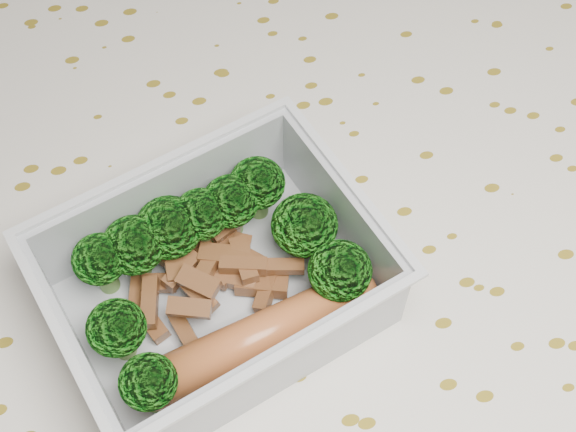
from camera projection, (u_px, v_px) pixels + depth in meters
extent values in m
cube|color=brown|center=(274.00, 251.00, 0.50)|extent=(1.40, 0.90, 0.04)
cube|color=silver|center=(273.00, 233.00, 0.48)|extent=(1.46, 0.96, 0.01)
cube|color=silver|center=(221.00, 302.00, 0.45)|extent=(0.19, 0.17, 0.00)
cube|color=silver|center=(165.00, 198.00, 0.46)|extent=(0.16, 0.05, 0.05)
cube|color=silver|center=(275.00, 370.00, 0.40)|extent=(0.16, 0.05, 0.05)
cube|color=silver|center=(340.00, 213.00, 0.45)|extent=(0.04, 0.11, 0.05)
cube|color=silver|center=(80.00, 352.00, 0.41)|extent=(0.04, 0.11, 0.05)
cube|color=silver|center=(155.00, 165.00, 0.43)|extent=(0.17, 0.06, 0.00)
cube|color=silver|center=(279.00, 357.00, 0.38)|extent=(0.17, 0.06, 0.00)
cube|color=silver|center=(350.00, 182.00, 0.43)|extent=(0.04, 0.12, 0.00)
cube|color=silver|center=(59.00, 335.00, 0.38)|extent=(0.04, 0.12, 0.00)
cylinder|color=#608C3F|center=(107.00, 277.00, 0.45)|extent=(0.01, 0.01, 0.02)
ellipsoid|color=#288017|center=(99.00, 259.00, 0.43)|extent=(0.03, 0.03, 0.03)
cylinder|color=#608C3F|center=(140.00, 263.00, 0.45)|extent=(0.01, 0.01, 0.02)
ellipsoid|color=#288017|center=(134.00, 245.00, 0.44)|extent=(0.03, 0.03, 0.03)
cylinder|color=#608C3F|center=(173.00, 246.00, 0.46)|extent=(0.01, 0.01, 0.02)
ellipsoid|color=#288017|center=(169.00, 227.00, 0.44)|extent=(0.04, 0.04, 0.03)
cylinder|color=#608C3F|center=(204.00, 233.00, 0.46)|extent=(0.01, 0.01, 0.02)
ellipsoid|color=#288017|center=(201.00, 214.00, 0.45)|extent=(0.03, 0.03, 0.03)
cylinder|color=#608C3F|center=(233.00, 220.00, 0.47)|extent=(0.01, 0.01, 0.02)
ellipsoid|color=#288017|center=(231.00, 201.00, 0.45)|extent=(0.03, 0.03, 0.03)
cylinder|color=#608C3F|center=(258.00, 203.00, 0.47)|extent=(0.01, 0.01, 0.02)
ellipsoid|color=#288017|center=(257.00, 183.00, 0.46)|extent=(0.03, 0.03, 0.03)
cylinder|color=#608C3F|center=(124.00, 344.00, 0.43)|extent=(0.01, 0.01, 0.02)
ellipsoid|color=#288017|center=(116.00, 328.00, 0.41)|extent=(0.03, 0.03, 0.03)
cylinder|color=#608C3F|center=(304.00, 244.00, 0.46)|extent=(0.01, 0.01, 0.02)
ellipsoid|color=#288017|center=(304.00, 225.00, 0.44)|extent=(0.04, 0.04, 0.03)
cylinder|color=#608C3F|center=(154.00, 396.00, 0.41)|extent=(0.01, 0.01, 0.02)
ellipsoid|color=#288017|center=(148.00, 382.00, 0.39)|extent=(0.03, 0.03, 0.03)
cylinder|color=#608C3F|center=(338.00, 288.00, 0.45)|extent=(0.01, 0.01, 0.02)
ellipsoid|color=#288017|center=(340.00, 271.00, 0.43)|extent=(0.03, 0.03, 0.03)
cube|color=brown|center=(233.00, 278.00, 0.45)|extent=(0.03, 0.02, 0.01)
cube|color=brown|center=(229.00, 226.00, 0.46)|extent=(0.03, 0.02, 0.01)
cube|color=brown|center=(194.00, 264.00, 0.46)|extent=(0.01, 0.03, 0.01)
cube|color=brown|center=(244.00, 260.00, 0.45)|extent=(0.01, 0.03, 0.01)
cube|color=brown|center=(182.00, 271.00, 0.45)|extent=(0.03, 0.02, 0.01)
cube|color=brown|center=(202.00, 277.00, 0.44)|extent=(0.02, 0.02, 0.01)
cube|color=brown|center=(278.00, 266.00, 0.45)|extent=(0.03, 0.01, 0.01)
cube|color=brown|center=(262.00, 285.00, 0.45)|extent=(0.03, 0.02, 0.01)
cube|color=brown|center=(239.00, 255.00, 0.46)|extent=(0.02, 0.03, 0.01)
cube|color=brown|center=(243.00, 265.00, 0.45)|extent=(0.03, 0.02, 0.01)
cube|color=brown|center=(211.00, 275.00, 0.45)|extent=(0.02, 0.02, 0.01)
cube|color=brown|center=(267.00, 290.00, 0.45)|extent=(0.02, 0.03, 0.01)
cube|color=brown|center=(153.00, 324.00, 0.44)|extent=(0.02, 0.02, 0.01)
cube|color=brown|center=(224.00, 256.00, 0.45)|extent=(0.03, 0.02, 0.01)
cube|color=brown|center=(207.00, 262.00, 0.46)|extent=(0.01, 0.03, 0.01)
cube|color=brown|center=(187.00, 334.00, 0.43)|extent=(0.02, 0.03, 0.01)
cube|color=brown|center=(180.00, 251.00, 0.45)|extent=(0.03, 0.02, 0.01)
cube|color=brown|center=(200.00, 296.00, 0.44)|extent=(0.02, 0.02, 0.01)
cube|color=brown|center=(173.00, 259.00, 0.45)|extent=(0.01, 0.03, 0.01)
cube|color=brown|center=(230.00, 235.00, 0.47)|extent=(0.02, 0.03, 0.01)
cube|color=brown|center=(150.00, 302.00, 0.44)|extent=(0.01, 0.03, 0.01)
cube|color=brown|center=(137.00, 293.00, 0.45)|extent=(0.02, 0.03, 0.01)
cube|color=brown|center=(159.00, 283.00, 0.45)|extent=(0.02, 0.01, 0.01)
cube|color=brown|center=(255.00, 270.00, 0.46)|extent=(0.03, 0.02, 0.01)
cube|color=brown|center=(240.00, 254.00, 0.46)|extent=(0.03, 0.03, 0.01)
cube|color=brown|center=(190.00, 257.00, 0.46)|extent=(0.02, 0.03, 0.01)
cube|color=brown|center=(189.00, 308.00, 0.42)|extent=(0.03, 0.02, 0.01)
cube|color=brown|center=(199.00, 282.00, 0.43)|extent=(0.03, 0.02, 0.01)
cylinder|color=#BC6030|center=(257.00, 338.00, 0.43)|extent=(0.12, 0.05, 0.03)
sphere|color=#BC6030|center=(355.00, 293.00, 0.44)|extent=(0.03, 0.03, 0.03)
sphere|color=#BC6030|center=(154.00, 386.00, 0.41)|extent=(0.03, 0.03, 0.03)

